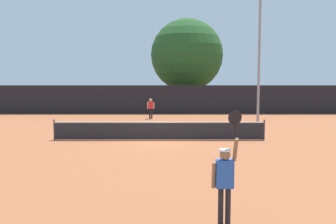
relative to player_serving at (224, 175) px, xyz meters
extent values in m
plane|color=#9E5633|center=(-1.71, 11.36, -1.12)|extent=(120.00, 120.00, 0.00)
cube|color=#232328|center=(-1.71, 11.36, -0.64)|extent=(11.00, 0.03, 0.91)
cube|color=white|center=(-1.71, 11.36, -0.19)|extent=(11.00, 0.04, 0.06)
cylinder|color=#333338|center=(-7.21, 11.36, -0.58)|extent=(0.08, 0.08, 1.07)
cylinder|color=#333338|center=(3.79, 11.36, -0.58)|extent=(0.08, 0.08, 1.07)
cube|color=black|center=(-1.71, 25.88, 0.18)|extent=(37.10, 0.12, 2.59)
cube|color=blue|center=(-0.01, -0.01, 0.03)|extent=(0.38, 0.22, 0.62)
sphere|color=#8C6647|center=(-0.01, -0.01, 0.45)|extent=(0.24, 0.24, 0.24)
cylinder|color=white|center=(-0.01, -0.01, 0.55)|extent=(0.25, 0.25, 0.04)
cylinder|color=black|center=(-0.09, -0.01, -0.70)|extent=(0.12, 0.12, 0.84)
cylinder|color=black|center=(0.07, -0.01, -0.70)|extent=(0.12, 0.12, 0.84)
cylinder|color=#8C6647|center=(-0.25, -0.01, 0.00)|extent=(0.09, 0.18, 0.59)
cylinder|color=#8C6647|center=(0.23, 0.07, 0.55)|extent=(0.09, 0.33, 0.57)
cylinder|color=black|center=(0.23, 0.13, 0.95)|extent=(0.04, 0.11, 0.28)
ellipsoid|color=black|center=(0.23, 0.19, 1.24)|extent=(0.30, 0.13, 0.36)
cube|color=red|center=(-2.63, 21.76, -0.04)|extent=(0.38, 0.22, 0.58)
sphere|color=beige|center=(-2.63, 21.76, 0.36)|extent=(0.22, 0.22, 0.22)
cylinder|color=white|center=(-2.63, 21.76, 0.45)|extent=(0.23, 0.23, 0.04)
cylinder|color=black|center=(-2.71, 21.76, -0.73)|extent=(0.12, 0.12, 0.79)
cylinder|color=black|center=(-2.55, 21.76, -0.73)|extent=(0.12, 0.12, 0.79)
cylinder|color=beige|center=(-2.87, 21.76, -0.07)|extent=(0.09, 0.17, 0.55)
cylinder|color=beige|center=(-2.39, 21.76, -0.07)|extent=(0.09, 0.15, 0.55)
sphere|color=#CCE033|center=(-3.18, 12.87, -1.08)|extent=(0.07, 0.07, 0.07)
cylinder|color=gray|center=(5.12, 18.27, 3.54)|extent=(0.18, 0.18, 9.32)
cylinder|color=brown|center=(0.75, 31.68, 0.29)|extent=(0.56, 0.56, 2.82)
sphere|color=#235123|center=(0.75, 31.68, 4.56)|extent=(7.60, 7.60, 7.60)
cube|color=navy|center=(-10.28, 31.92, -0.52)|extent=(2.46, 4.42, 0.90)
cube|color=#2D333D|center=(-10.28, 31.62, 0.25)|extent=(1.99, 2.41, 0.64)
cylinder|color=black|center=(-11.13, 33.32, -0.82)|extent=(0.22, 0.60, 0.60)
cylinder|color=black|center=(-9.43, 33.32, -0.82)|extent=(0.22, 0.60, 0.60)
cylinder|color=black|center=(-11.13, 30.52, -0.82)|extent=(0.22, 0.60, 0.60)
cylinder|color=black|center=(-9.43, 30.52, -0.82)|extent=(0.22, 0.60, 0.60)
camera|label=1|loc=(-1.25, -7.98, 2.10)|focal=39.88mm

